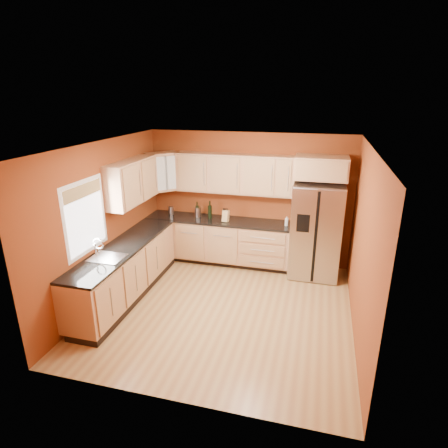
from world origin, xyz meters
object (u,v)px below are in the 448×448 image
at_px(refrigerator, 316,230).
at_px(knife_block, 226,216).
at_px(canister_left, 171,211).
at_px(soap_dispenser, 286,221).
at_px(wine_bottle_a, 197,209).

height_order(refrigerator, knife_block, refrigerator).
bearing_deg(knife_block, canister_left, -176.11).
height_order(refrigerator, soap_dispenser, refrigerator).
xyz_separation_m(refrigerator, knife_block, (-1.72, -0.01, 0.14)).
bearing_deg(soap_dispenser, canister_left, 178.03).
xyz_separation_m(canister_left, knife_block, (1.20, -0.13, 0.03)).
bearing_deg(wine_bottle_a, knife_block, -12.30).
xyz_separation_m(canister_left, wine_bottle_a, (0.57, 0.00, 0.07)).
distance_m(canister_left, knife_block, 1.20).
distance_m(refrigerator, canister_left, 2.92).
bearing_deg(canister_left, wine_bottle_a, 0.34).
bearing_deg(wine_bottle_a, soap_dispenser, -2.69).
relative_size(canister_left, wine_bottle_a, 0.55).
relative_size(canister_left, soap_dispenser, 0.96).
relative_size(knife_block, soap_dispenser, 1.25).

